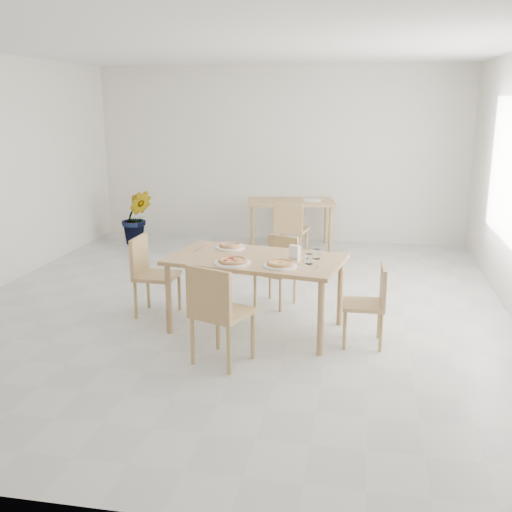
% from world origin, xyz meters
% --- Properties ---
extents(main_table, '(1.82, 1.22, 0.75)m').
position_xyz_m(main_table, '(0.38, -0.61, 0.68)').
color(main_table, tan).
rests_on(main_table, ground).
extents(chair_south, '(0.58, 0.58, 0.90)m').
position_xyz_m(chair_south, '(0.20, -1.51, 0.52)').
color(chair_south, tan).
rests_on(chair_south, ground).
extents(chair_north, '(0.50, 0.50, 0.77)m').
position_xyz_m(chair_north, '(0.48, 0.22, 0.45)').
color(chair_north, tan).
rests_on(chair_north, ground).
extents(chair_west, '(0.43, 0.43, 0.86)m').
position_xyz_m(chair_west, '(-0.82, -0.38, 0.50)').
color(chair_west, tan).
rests_on(chair_west, ground).
extents(chair_east, '(0.40, 0.40, 0.78)m').
position_xyz_m(chair_east, '(1.51, -0.80, 0.45)').
color(chair_east, tan).
rests_on(chair_east, ground).
extents(plate_margherita, '(0.31, 0.31, 0.02)m').
position_xyz_m(plate_margherita, '(0.66, -0.90, 0.76)').
color(plate_margherita, white).
rests_on(plate_margherita, main_table).
extents(plate_mushroom, '(0.31, 0.31, 0.02)m').
position_xyz_m(plate_mushroom, '(0.04, -0.28, 0.76)').
color(plate_mushroom, white).
rests_on(plate_mushroom, main_table).
extents(plate_pepperoni, '(0.35, 0.35, 0.02)m').
position_xyz_m(plate_pepperoni, '(0.20, -0.88, 0.76)').
color(plate_pepperoni, white).
rests_on(plate_pepperoni, main_table).
extents(pizza_margherita, '(0.25, 0.25, 0.03)m').
position_xyz_m(pizza_margherita, '(0.66, -0.90, 0.78)').
color(pizza_margherita, '#F2BA72').
rests_on(pizza_margherita, plate_margherita).
extents(pizza_mushroom, '(0.30, 0.30, 0.03)m').
position_xyz_m(pizza_mushroom, '(0.04, -0.28, 0.78)').
color(pizza_mushroom, '#F2BA72').
rests_on(pizza_mushroom, plate_mushroom).
extents(pizza_pepperoni, '(0.32, 0.32, 0.03)m').
position_xyz_m(pizza_pepperoni, '(0.20, -0.88, 0.78)').
color(pizza_pepperoni, '#F2BA72').
rests_on(pizza_pepperoni, plate_pepperoni).
extents(tumbler_a, '(0.07, 0.07, 0.10)m').
position_xyz_m(tumbler_a, '(0.97, -0.55, 0.80)').
color(tumbler_a, white).
rests_on(tumbler_a, main_table).
extents(tumbler_b, '(0.07, 0.07, 0.10)m').
position_xyz_m(tumbler_b, '(0.91, -0.75, 0.80)').
color(tumbler_b, white).
rests_on(tumbler_b, main_table).
extents(napkin_holder, '(0.13, 0.12, 0.13)m').
position_xyz_m(napkin_holder, '(0.76, -0.59, 0.81)').
color(napkin_holder, silver).
rests_on(napkin_holder, main_table).
extents(fork_a, '(0.05, 0.20, 0.01)m').
position_xyz_m(fork_a, '(1.00, -0.89, 0.75)').
color(fork_a, silver).
rests_on(fork_a, main_table).
extents(fork_b, '(0.05, 0.16, 0.01)m').
position_xyz_m(fork_b, '(-0.26, -0.41, 0.75)').
color(fork_b, silver).
rests_on(fork_b, main_table).
extents(second_table, '(1.44, 0.98, 0.75)m').
position_xyz_m(second_table, '(0.28, 2.90, 0.65)').
color(second_table, tan).
rests_on(second_table, ground).
extents(chair_back_s, '(0.48, 0.48, 0.86)m').
position_xyz_m(chair_back_s, '(0.37, 2.14, 0.50)').
color(chair_back_s, tan).
rests_on(chair_back_s, ground).
extents(chair_back_n, '(0.58, 0.58, 0.89)m').
position_xyz_m(chair_back_n, '(0.13, 3.60, 0.52)').
color(chair_back_n, tan).
rests_on(chair_back_n, ground).
extents(plate_empty, '(0.28, 0.28, 0.02)m').
position_xyz_m(plate_empty, '(0.60, 2.96, 0.76)').
color(plate_empty, white).
rests_on(plate_empty, second_table).
extents(potted_plant, '(0.59, 0.54, 0.87)m').
position_xyz_m(potted_plant, '(-2.18, 2.70, 0.44)').
color(potted_plant, '#29651E').
rests_on(potted_plant, ground).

